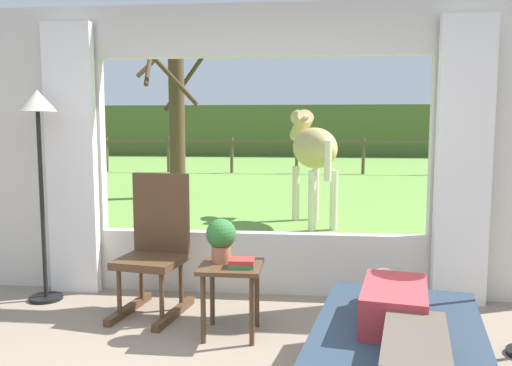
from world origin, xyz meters
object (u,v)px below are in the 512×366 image
object	(u,v)px
reclining_person	(400,320)
side_table	(231,277)
floor_lamp_left	(39,132)
pasture_tree	(176,120)
book_stack	(242,263)
rocking_chair	(156,245)
potted_plant	(221,237)
horse	(313,149)

from	to	relation	value
reclining_person	side_table	size ratio (longest dim) A/B	2.76
floor_lamp_left	pasture_tree	distance (m)	6.36
side_table	book_stack	world-z (taller)	book_stack
rocking_chair	potted_plant	xyz separation A→B (m)	(0.60, -0.37, 0.16)
side_table	book_stack	distance (m)	0.16
rocking_chair	book_stack	size ratio (longest dim) A/B	6.13
potted_plant	rocking_chair	bearing A→B (deg)	148.36
reclining_person	book_stack	xyz separation A→B (m)	(-0.94, 0.90, 0.03)
book_stack	horse	size ratio (longest dim) A/B	0.10
side_table	horse	size ratio (longest dim) A/B	0.29
potted_plant	horse	distance (m)	4.26
floor_lamp_left	pasture_tree	bearing A→B (deg)	94.31
rocking_chair	potted_plant	size ratio (longest dim) A/B	3.50
rocking_chair	side_table	world-z (taller)	rocking_chair
side_table	book_stack	bearing A→B (deg)	-36.44
reclining_person	pasture_tree	world-z (taller)	pasture_tree
horse	side_table	bearing A→B (deg)	-115.35
floor_lamp_left	horse	distance (m)	4.33
potted_plant	pasture_tree	world-z (taller)	pasture_tree
floor_lamp_left	rocking_chair	bearing A→B (deg)	-8.53
floor_lamp_left	pasture_tree	xyz separation A→B (m)	(-0.48, 6.34, 0.14)
reclining_person	horse	distance (m)	5.27
book_stack	reclining_person	bearing A→B (deg)	-43.81
side_table	horse	distance (m)	4.34
book_stack	floor_lamp_left	size ratio (longest dim) A/B	0.10
reclining_person	pasture_tree	distance (m)	8.59
reclining_person	floor_lamp_left	xyz separation A→B (m)	(-2.75, 1.55, 0.93)
rocking_chair	side_table	size ratio (longest dim) A/B	2.15
horse	pasture_tree	bearing A→B (deg)	118.53
potted_plant	floor_lamp_left	bearing A→B (deg)	162.22
book_stack	horse	xyz separation A→B (m)	(0.50, 4.31, 0.60)
reclining_person	rocking_chair	xyz separation A→B (m)	(-1.71, 1.40, 0.02)
rocking_chair	book_stack	xyz separation A→B (m)	(0.77, -0.49, 0.01)
reclining_person	side_table	world-z (taller)	reclining_person
pasture_tree	horse	bearing A→B (deg)	-43.96
rocking_chair	horse	distance (m)	4.06
horse	book_stack	bearing A→B (deg)	-114.12
rocking_chair	book_stack	world-z (taller)	rocking_chair
rocking_chair	pasture_tree	xyz separation A→B (m)	(-1.52, 6.49, 1.06)
pasture_tree	potted_plant	bearing A→B (deg)	-72.86
side_table	floor_lamp_left	size ratio (longest dim) A/B	0.29
reclining_person	horse	world-z (taller)	horse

